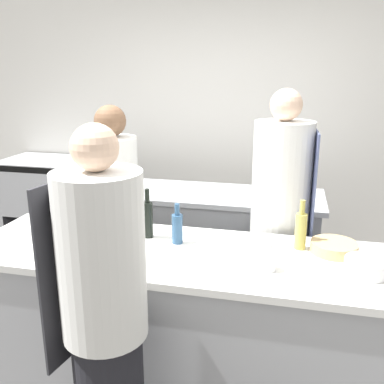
{
  "coord_description": "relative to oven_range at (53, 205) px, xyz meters",
  "views": [
    {
      "loc": [
        0.59,
        -2.15,
        1.89
      ],
      "look_at": [
        0.0,
        0.35,
        1.15
      ],
      "focal_mm": 40.0,
      "sensor_mm": 36.0,
      "label": 1
    }
  ],
  "objects": [
    {
      "name": "prep_counter",
      "position": [
        1.87,
        -1.75,
        -0.04
      ],
      "size": [
        2.43,
        0.78,
        0.9
      ],
      "color": "#A8AAAF",
      "rests_on": "ground_plane"
    },
    {
      "name": "bottle_olive_oil",
      "position": [
        1.83,
        -1.63,
        0.5
      ],
      "size": [
        0.06,
        0.06,
        0.24
      ],
      "color": "#2D5175",
      "rests_on": "prep_counter"
    },
    {
      "name": "bottle_cooking_oil",
      "position": [
        2.53,
        -1.55,
        0.52
      ],
      "size": [
        0.07,
        0.07,
        0.29
      ],
      "color": "#B2A84C",
      "rests_on": "prep_counter"
    },
    {
      "name": "bottle_wine",
      "position": [
        1.34,
        -1.58,
        0.52
      ],
      "size": [
        0.08,
        0.08,
        0.28
      ],
      "color": "#5B2319",
      "rests_on": "prep_counter"
    },
    {
      "name": "pass_counter",
      "position": [
        1.63,
        -0.53,
        -0.04
      ],
      "size": [
        2.22,
        0.66,
        0.9
      ],
      "color": "#A8AAAF",
      "rests_on": "ground_plane"
    },
    {
      "name": "bowl_ceramic_blue",
      "position": [
        1.03,
        -1.68,
        0.44
      ],
      "size": [
        0.27,
        0.27,
        0.06
      ],
      "color": "white",
      "rests_on": "prep_counter"
    },
    {
      "name": "oven_range",
      "position": [
        0.0,
        0.0,
        0.0
      ],
      "size": [
        0.95,
        0.66,
        0.99
      ],
      "color": "#A8AAAF",
      "rests_on": "ground_plane"
    },
    {
      "name": "wall_back",
      "position": [
        1.87,
        0.38,
        0.91
      ],
      "size": [
        8.0,
        0.06,
        2.8
      ],
      "color": "silver",
      "rests_on": "ground_plane"
    },
    {
      "name": "chef_at_pass_far",
      "position": [
        1.23,
        -1.16,
        0.34
      ],
      "size": [
        0.42,
        0.41,
        1.66
      ],
      "rotation": [
        0.0,
        0.0,
        1.96
      ],
      "color": "black",
      "rests_on": "ground_plane"
    },
    {
      "name": "bowl_wooden_salad",
      "position": [
        2.72,
        -1.57,
        0.44
      ],
      "size": [
        0.26,
        0.26,
        0.06
      ],
      "color": "tan",
      "rests_on": "prep_counter"
    },
    {
      "name": "bottle_vinegar",
      "position": [
        1.63,
        -1.58,
        0.53
      ],
      "size": [
        0.06,
        0.06,
        0.3
      ],
      "color": "black",
      "rests_on": "prep_counter"
    },
    {
      "name": "bowl_mixing_large",
      "position": [
        1.4,
        -1.86,
        0.45
      ],
      "size": [
        0.27,
        0.27,
        0.08
      ],
      "color": "#B7BABC",
      "rests_on": "prep_counter"
    },
    {
      "name": "bowl_prep_small",
      "position": [
        2.85,
        -1.8,
        0.45
      ],
      "size": [
        0.21,
        0.21,
        0.08
      ],
      "color": "white",
      "rests_on": "prep_counter"
    },
    {
      "name": "chef_at_prep_near",
      "position": [
        1.71,
        -2.4,
        0.35
      ],
      "size": [
        0.41,
        0.39,
        1.69
      ],
      "rotation": [
        0.0,
        0.0,
        1.39
      ],
      "color": "black",
      "rests_on": "ground_plane"
    },
    {
      "name": "cutting_board",
      "position": [
        2.16,
        -1.65,
        0.41
      ],
      "size": [
        0.44,
        0.27,
        0.01
      ],
      "color": "white",
      "rests_on": "prep_counter"
    },
    {
      "name": "chef_at_stove",
      "position": [
        2.41,
        -1.12,
        0.39
      ],
      "size": [
        0.4,
        0.39,
        1.78
      ],
      "rotation": [
        0.0,
        0.0,
        -1.54
      ],
      "color": "black",
      "rests_on": "ground_plane"
    },
    {
      "name": "cup",
      "position": [
        2.38,
        -1.87,
        0.45
      ],
      "size": [
        0.08,
        0.08,
        0.08
      ],
      "color": "white",
      "rests_on": "prep_counter"
    }
  ]
}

